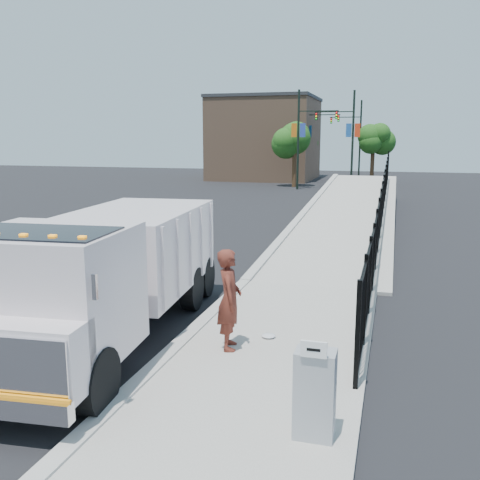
# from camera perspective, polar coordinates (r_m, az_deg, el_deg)

# --- Properties ---
(ground) EXTENTS (120.00, 120.00, 0.00)m
(ground) POSITION_cam_1_polar(r_m,az_deg,el_deg) (11.90, -4.66, -9.78)
(ground) COLOR black
(ground) RESTS_ON ground
(sidewalk) EXTENTS (3.55, 12.00, 0.12)m
(sidewalk) POSITION_cam_1_polar(r_m,az_deg,el_deg) (9.58, 2.11, -14.65)
(sidewalk) COLOR #9E998E
(sidewalk) RESTS_ON ground
(curb) EXTENTS (0.30, 12.00, 0.16)m
(curb) POSITION_cam_1_polar(r_m,az_deg,el_deg) (10.17, -8.76, -13.09)
(curb) COLOR #ADAAA3
(curb) RESTS_ON ground
(ramp) EXTENTS (3.95, 24.06, 3.19)m
(ramp) POSITION_cam_1_polar(r_m,az_deg,el_deg) (26.80, 11.90, 1.62)
(ramp) COLOR #9E998E
(ramp) RESTS_ON ground
(iron_fence) EXTENTS (0.10, 28.00, 1.80)m
(iron_fence) POSITION_cam_1_polar(r_m,az_deg,el_deg) (22.64, 14.81, 2.14)
(iron_fence) COLOR black
(iron_fence) RESTS_ON ground
(truck) EXTENTS (3.28, 8.27, 2.77)m
(truck) POSITION_cam_1_polar(r_m,az_deg,el_deg) (11.20, -14.23, -3.06)
(truck) COLOR black
(truck) RESTS_ON ground
(worker) EXTENTS (0.66, 0.83, 1.98)m
(worker) POSITION_cam_1_polar(r_m,az_deg,el_deg) (10.40, -1.15, -6.34)
(worker) COLOR #5F261B
(worker) RESTS_ON sidewalk
(utility_cabinet) EXTENTS (0.55, 0.40, 1.25)m
(utility_cabinet) POSITION_cam_1_polar(r_m,az_deg,el_deg) (7.65, 7.97, -15.97)
(utility_cabinet) COLOR gray
(utility_cabinet) RESTS_ON sidewalk
(arrow_sign) EXTENTS (0.35, 0.04, 0.22)m
(arrow_sign) POSITION_cam_1_polar(r_m,az_deg,el_deg) (7.15, 7.87, -11.48)
(arrow_sign) COLOR white
(arrow_sign) RESTS_ON utility_cabinet
(debris) EXTENTS (0.29, 0.29, 0.07)m
(debris) POSITION_cam_1_polar(r_m,az_deg,el_deg) (11.25, 3.06, -10.15)
(debris) COLOR silver
(debris) RESTS_ON sidewalk
(light_pole_0) EXTENTS (3.77, 0.22, 8.00)m
(light_pole_0) POSITION_cam_1_polar(r_m,az_deg,el_deg) (44.52, 6.62, 11.00)
(light_pole_0) COLOR black
(light_pole_0) RESTS_ON ground
(light_pole_1) EXTENTS (3.78, 0.22, 8.00)m
(light_pole_1) POSITION_cam_1_polar(r_m,az_deg,el_deg) (45.72, 11.55, 10.85)
(light_pole_1) COLOR black
(light_pole_1) RESTS_ON ground
(light_pole_2) EXTENTS (3.77, 0.22, 8.00)m
(light_pole_2) POSITION_cam_1_polar(r_m,az_deg,el_deg) (51.80, 7.34, 10.95)
(light_pole_2) COLOR black
(light_pole_2) RESTS_ON ground
(light_pole_3) EXTENTS (3.77, 0.22, 8.00)m
(light_pole_3) POSITION_cam_1_polar(r_m,az_deg,el_deg) (57.81, 12.40, 10.77)
(light_pole_3) COLOR black
(light_pole_3) RESTS_ON ground
(tree_0) EXTENTS (2.82, 2.82, 5.41)m
(tree_0) POSITION_cam_1_polar(r_m,az_deg,el_deg) (46.61, 5.86, 10.50)
(tree_0) COLOR #382314
(tree_0) RESTS_ON ground
(tree_1) EXTENTS (2.10, 2.10, 5.05)m
(tree_1) POSITION_cam_1_polar(r_m,az_deg,el_deg) (49.12, 14.03, 10.19)
(tree_1) COLOR #382314
(tree_1) RESTS_ON ground
(tree_2) EXTENTS (2.62, 2.62, 5.31)m
(tree_2) POSITION_cam_1_polar(r_m,az_deg,el_deg) (59.01, 7.01, 10.53)
(tree_2) COLOR #382314
(tree_2) RESTS_ON ground
(building) EXTENTS (10.00, 10.00, 8.00)m
(building) POSITION_cam_1_polar(r_m,az_deg,el_deg) (55.93, 2.71, 10.64)
(building) COLOR #8C664C
(building) RESTS_ON ground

